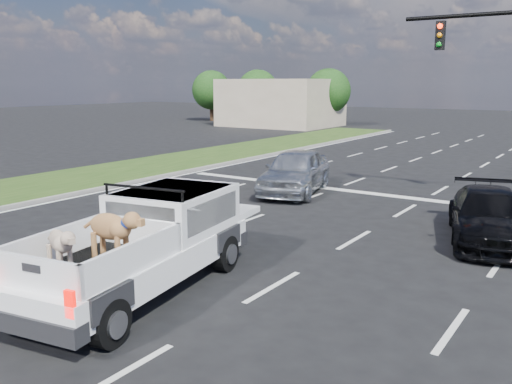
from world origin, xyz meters
TOP-DOWN VIEW (x-y plane):
  - ground at (0.00, 0.00)m, footprint 160.00×160.00m
  - road_markings at (0.00, 6.56)m, footprint 17.75×60.00m
  - grass_median_left at (-11.50, 6.00)m, footprint 5.00×60.00m
  - curb_left at (-9.05, 6.00)m, footprint 0.15×60.00m
  - building_left at (-20.00, 36.00)m, footprint 10.00×8.00m
  - tree_far_a at (-30.00, 38.00)m, footprint 4.20×4.20m
  - tree_far_b at (-24.00, 38.00)m, footprint 4.20×4.20m
  - tree_far_c at (-16.00, 38.00)m, footprint 4.20×4.20m
  - pickup_truck at (-0.27, -1.50)m, footprint 2.86×5.80m
  - silver_sedan at (-2.68, 8.60)m, footprint 3.10×5.13m
  - black_coupe at (4.65, 5.83)m, footprint 3.09×4.94m

SIDE VIEW (x-z plane):
  - ground at x=0.00m, z-range 0.00..0.00m
  - road_markings at x=0.00m, z-range 0.00..0.01m
  - grass_median_left at x=-11.50m, z-range 0.00..0.10m
  - curb_left at x=-9.05m, z-range 0.00..0.14m
  - black_coupe at x=4.65m, z-range 0.00..1.33m
  - silver_sedan at x=-2.68m, z-range 0.00..1.63m
  - pickup_truck at x=-0.27m, z-range -0.08..2.00m
  - building_left at x=-20.00m, z-range 0.00..4.40m
  - tree_far_a at x=-30.00m, z-range 0.59..5.99m
  - tree_far_b at x=-24.00m, z-range 0.59..5.99m
  - tree_far_c at x=-16.00m, z-range 0.59..5.99m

